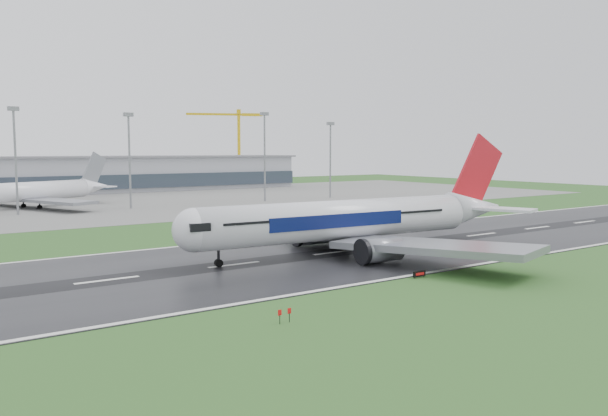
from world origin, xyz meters
TOP-DOWN VIEW (x-y plane):
  - ground at (0.00, 0.00)m, footprint 520.00×520.00m
  - runway at (0.00, 0.00)m, footprint 400.00×45.00m
  - apron at (0.00, 125.00)m, footprint 400.00×130.00m
  - terminal at (0.00, 185.00)m, footprint 240.00×36.00m
  - main_airliner at (24.64, -2.10)m, footprint 73.67×70.59m
  - parked_airliner at (-9.96, 118.49)m, footprint 74.55×72.43m
  - tower_crane at (107.89, 200.00)m, footprint 38.48×16.93m
  - runway_sign at (17.55, -23.38)m, footprint 2.27×0.93m
  - floodmast_2 at (-16.22, 100.00)m, footprint 0.64×0.64m
  - floodmast_3 at (16.04, 100.00)m, footprint 0.64×0.64m
  - floodmast_4 at (64.80, 100.00)m, footprint 0.64×0.64m
  - floodmast_5 at (94.14, 100.00)m, footprint 0.64×0.64m

SIDE VIEW (x-z plane):
  - ground at x=0.00m, z-range 0.00..0.00m
  - apron at x=0.00m, z-range 0.00..0.08m
  - runway at x=0.00m, z-range 0.00..0.10m
  - runway_sign at x=17.55m, z-range 0.00..1.04m
  - terminal at x=0.00m, z-range 0.00..15.00m
  - parked_airliner at x=-9.96m, z-range 0.08..17.09m
  - main_airliner at x=24.64m, z-range 0.10..20.61m
  - floodmast_5 at x=94.14m, z-range 0.00..27.86m
  - floodmast_3 at x=16.04m, z-range 0.00..28.66m
  - floodmast_2 at x=-16.22m, z-range 0.00..29.20m
  - floodmast_4 at x=64.80m, z-range 0.00..30.55m
  - tower_crane at x=107.89m, z-range 0.00..40.32m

